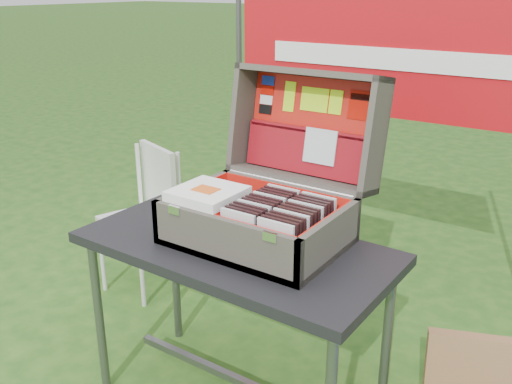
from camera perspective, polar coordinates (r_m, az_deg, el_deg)
The scene contains 84 objects.
table at distance 2.29m, azimuth -1.97°, elevation -13.43°, with size 1.17×0.58×0.73m, color black, non-canonical shape.
table_top at distance 2.12m, azimuth -2.08°, elevation -5.62°, with size 1.17×0.58×0.04m, color black.
table_leg_fl at distance 2.47m, azimuth -15.40°, elevation -12.05°, with size 0.04×0.04×0.69m, color #59595B.
table_leg_bl at distance 2.74m, azimuth -8.06°, elevation -8.02°, with size 0.04×0.04×0.69m, color #59595B.
table_leg_br at distance 2.27m, azimuth 12.87°, elevation -14.96°, with size 0.04×0.04×0.69m, color #59595B.
table_brace at distance 2.43m, azimuth -1.90°, elevation -18.25°, with size 1.02×0.03×0.03m, color #59595B.
suitcase at distance 2.06m, azimuth 1.03°, elevation 2.99°, with size 0.62×0.60×0.59m, color #645E53, non-canonical shape.
suitcase_base_bottom at distance 2.11m, azimuth 0.09°, elevation -4.71°, with size 0.62×0.44×0.02m, color #645E53.
suitcase_base_wall_front at distance 1.93m, azimuth -3.39°, elevation -4.95°, with size 0.62×0.02×0.17m, color #645E53.
suitcase_base_wall_back at distance 2.25m, azimuth 3.07°, elevation -1.21°, with size 0.62×0.02×0.17m, color #645E53.
suitcase_base_wall_left at distance 2.25m, azimuth -6.19°, elevation -1.26°, with size 0.02×0.44×0.17m, color #645E53.
suitcase_base_wall_right at distance 1.95m, azimuth 7.39°, elevation -4.84°, with size 0.02×0.44×0.17m, color #645E53.
suitcase_liner_floor at distance 2.11m, azimuth 0.09°, elevation -4.33°, with size 0.57×0.39×0.01m, color red.
suitcase_latch_left at distance 2.01m, azimuth -8.16°, elevation -1.80°, with size 0.05×0.01×0.03m, color silver.
suitcase_latch_right at distance 1.79m, azimuth 1.42°, elevation -4.50°, with size 0.05×0.01×0.03m, color silver.
suitcase_hinge at distance 2.23m, azimuth 3.27°, elevation 0.87°, with size 0.02×0.02×0.56m, color silver.
suitcase_lid_back at distance 2.33m, azimuth 5.79°, elevation 6.56°, with size 0.62×0.44×0.02m, color #645E53.
suitcase_lid_rim_far at distance 2.26m, azimuth 5.59°, elevation 11.78°, with size 0.62×0.02×0.17m, color #645E53.
suitcase_lid_rim_near at distance 2.30m, azimuth 4.35°, elevation 1.38°, with size 0.62×0.02×0.17m, color #645E53.
suitcase_lid_rim_left at distance 2.43m, azimuth -1.22°, elevation 7.49°, with size 0.02×0.44×0.17m, color #645E53.
suitcase_lid_rim_right at distance 2.15m, azimuth 11.91°, elevation 5.38°, with size 0.02×0.44×0.17m, color #645E53.
suitcase_lid_liner at distance 2.32m, azimuth 5.62°, elevation 6.56°, with size 0.57×0.39×0.01m, color red.
suitcase_liner_wall_front at distance 1.94m, azimuth -3.13°, elevation -4.47°, with size 0.57×0.01×0.14m, color red.
suitcase_liner_wall_back at distance 2.23m, azimuth 2.88°, elevation -1.03°, with size 0.57×0.01×0.14m, color red.
suitcase_liner_wall_left at distance 2.24m, azimuth -5.91°, elevation -1.05°, with size 0.01×0.39×0.14m, color red.
suitcase_liner_wall_right at distance 1.95m, azimuth 7.00°, elevation -4.42°, with size 0.01×0.39×0.14m, color red.
suitcase_lid_pocket at distance 2.31m, azimuth 5.09°, elevation 4.02°, with size 0.55×0.18×0.03m, color maroon.
suitcase_pocket_edge at distance 2.30m, azimuth 5.28°, elevation 6.18°, with size 0.54×0.02×0.02m, color maroon.
suitcase_pocket_cd at distance 2.26m, azimuth 6.44°, elevation 4.55°, with size 0.14×0.14×0.01m, color silver.
lid_sticker_cc_a at distance 2.42m, azimuth 1.23°, elevation 11.09°, with size 0.06×0.04×0.00m, color #1933B2.
lid_sticker_cc_b at distance 2.42m, azimuth 1.13°, elevation 10.15°, with size 0.06×0.04×0.00m, color #B40F03.
lid_sticker_cc_c at distance 2.42m, azimuth 1.03°, elevation 9.20°, with size 0.06×0.04×0.00m, color white.
lid_sticker_cc_d at distance 2.43m, azimuth 0.93°, elevation 8.27°, with size 0.06×0.04×0.00m, color black.
lid_card_neon_tall at distance 2.37m, azimuth 3.37°, elevation 9.51°, with size 0.05×0.12×0.00m, color #BBEF17.
lid_card_neon_main at distance 2.31m, azimuth 5.87°, elevation 9.18°, with size 0.12×0.09×0.00m, color #BBEF17.
lid_card_neon_small at distance 2.27m, azimuth 7.98°, elevation 8.88°, with size 0.06×0.09×0.00m, color #BBEF17.
lid_sticker_band at distance 2.22m, azimuth 10.55°, elevation 8.51°, with size 0.11×0.11×0.00m, color #B40F03.
lid_sticker_band_bar at distance 2.22m, azimuth 10.66°, elevation 9.27°, with size 0.10×0.02×0.00m, color black.
cd_left_0 at distance 1.92m, azimuth -1.82°, elevation -4.15°, with size 0.14×0.01×0.16m, color silver.
cd_left_1 at distance 1.94m, azimuth -1.40°, elevation -3.90°, with size 0.14×0.01×0.16m, color black.
cd_left_2 at distance 1.96m, azimuth -0.98°, elevation -3.66°, with size 0.14×0.01×0.16m, color black.
cd_left_3 at distance 1.98m, azimuth -0.58°, elevation -3.43°, with size 0.14×0.01×0.16m, color black.
cd_left_4 at distance 2.00m, azimuth -0.18°, elevation -3.20°, with size 0.14×0.01×0.16m, color silver.
cd_left_5 at distance 2.02m, azimuth 0.21°, elevation -2.97°, with size 0.14×0.01×0.16m, color black.
cd_left_6 at distance 2.03m, azimuth 0.59°, elevation -2.75°, with size 0.14×0.01×0.16m, color black.
cd_left_7 at distance 2.05m, azimuth 0.96°, elevation -2.53°, with size 0.14×0.01×0.16m, color black.
cd_left_8 at distance 2.07m, azimuth 1.33°, elevation -2.31°, with size 0.14×0.01×0.16m, color silver.
cd_left_9 at distance 2.09m, azimuth 1.69°, elevation -2.10°, with size 0.14×0.01×0.16m, color black.
cd_left_10 at distance 2.11m, azimuth 2.05°, elevation -1.89°, with size 0.14×0.01×0.16m, color black.
cd_left_11 at distance 2.13m, azimuth 2.40°, elevation -1.69°, with size 0.14×0.01×0.16m, color black.
cd_left_12 at distance 2.15m, azimuth 2.74°, elevation -1.49°, with size 0.14×0.01×0.16m, color silver.
cd_right_0 at distance 1.85m, azimuth 1.95°, elevation -5.22°, with size 0.14×0.01×0.16m, color silver.
cd_right_1 at distance 1.87m, azimuth 2.35°, elevation -4.95°, with size 0.14×0.01×0.16m, color black.
cd_right_2 at distance 1.89m, azimuth 2.74°, elevation -4.69°, with size 0.14×0.01×0.16m, color black.
cd_right_3 at distance 1.91m, azimuth 3.13°, elevation -4.43°, with size 0.14×0.01×0.16m, color black.
cd_right_4 at distance 1.92m, azimuth 3.50°, elevation -4.18°, with size 0.14×0.01×0.16m, color silver.
cd_right_5 at distance 1.94m, azimuth 3.87°, elevation -3.93°, with size 0.14×0.01×0.16m, color black.
cd_right_6 at distance 1.96m, azimuth 4.23°, elevation -3.69°, with size 0.14×0.01×0.16m, color black.
cd_right_7 at distance 1.98m, azimuth 4.58°, elevation -3.45°, with size 0.14×0.01×0.16m, color black.
cd_right_8 at distance 2.00m, azimuth 4.93°, elevation -3.22°, with size 0.14×0.01×0.16m, color silver.
cd_right_9 at distance 2.02m, azimuth 5.27°, elevation -2.99°, with size 0.14×0.01×0.16m, color black.
cd_right_10 at distance 2.04m, azimuth 5.60°, elevation -2.77°, with size 0.14×0.01×0.16m, color black.
cd_right_11 at distance 2.06m, azimuth 5.93°, elevation -2.55°, with size 0.14×0.01×0.16m, color black.
cd_right_12 at distance 2.08m, azimuth 6.25°, elevation -2.33°, with size 0.14×0.01×0.16m, color silver.
songbook_0 at distance 2.08m, azimuth -4.85°, elevation -0.54°, with size 0.23×0.23×0.01m, color white.
songbook_1 at distance 2.08m, azimuth -4.85°, elevation -0.41°, with size 0.23×0.23×0.01m, color white.
songbook_2 at distance 2.08m, azimuth -4.86°, elevation -0.28°, with size 0.23×0.23×0.01m, color white.
songbook_3 at distance 2.07m, azimuth -4.86°, elevation -0.15°, with size 0.23×0.23×0.01m, color white.
songbook_4 at distance 2.07m, azimuth -4.87°, elevation -0.02°, with size 0.23×0.23×0.01m, color white.
songbook_5 at distance 2.07m, azimuth -4.87°, elevation 0.11°, with size 0.23×0.23×0.01m, color white.
songbook_6 at distance 2.07m, azimuth -4.88°, elevation 0.24°, with size 0.23×0.23×0.01m, color white.
songbook_graphic at distance 2.06m, azimuth -5.05°, elevation 0.27°, with size 0.09×0.07×0.00m, color #D85919.
chair at distance 3.20m, azimuth -11.61°, elevation -3.01°, with size 0.36×0.39×0.79m, color silver, non-canonical shape.
chair_seat at distance 3.19m, azimuth -11.62°, elevation -2.86°, with size 0.36×0.36×0.03m, color silver.
chair_backrest at distance 3.24m, azimuth -9.73°, elevation 1.32°, with size 0.36×0.03×0.38m, color silver.
chair_leg_fl at distance 3.29m, azimuth -15.14°, elevation -6.34°, with size 0.02×0.02×0.40m, color silver.
chair_leg_fr at distance 3.09m, azimuth -11.35°, elevation -7.87°, with size 0.02×0.02×0.40m, color silver.
chair_leg_bl at distance 3.47m, azimuth -11.38°, elevation -4.56°, with size 0.02×0.02×0.40m, color silver.
chair_leg_br at distance 3.28m, azimuth -7.59°, elevation -5.86°, with size 0.02×0.02×0.40m, color silver.
chair_upright_left at distance 3.34m, azimuth -11.62°, elevation 1.64°, with size 0.02×0.02×0.38m, color silver.
chair_upright_right at distance 3.14m, azimuth -7.70°, elevation 0.66°, with size 0.02×0.02×0.38m, color silver.
banner_post_left at distance 3.30m, azimuth -1.63°, elevation 6.47°, with size 0.03×0.03×1.70m, color #59595B.
banner at distance 2.81m, azimuth 12.77°, elevation 12.91°, with size 1.60×0.01×0.55m, color #AA0C12.
banner_text at distance 2.80m, azimuth 12.68°, elevation 12.89°, with size 1.20×0.00×0.10m, color white.
Camera 1 is at (1.02, -1.50, 1.63)m, focal length 40.00 mm.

